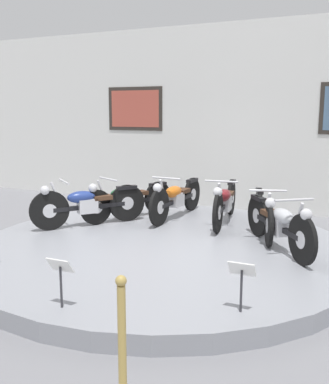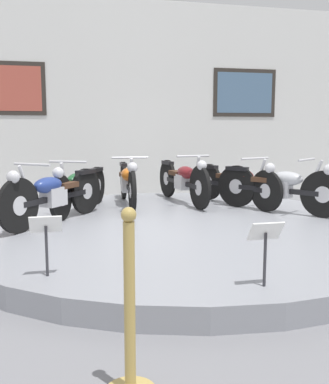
# 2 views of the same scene
# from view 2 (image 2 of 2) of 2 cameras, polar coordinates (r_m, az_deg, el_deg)

# --- Properties ---
(ground_plane) EXTENTS (60.00, 60.00, 0.00)m
(ground_plane) POSITION_cam_2_polar(r_m,az_deg,el_deg) (5.85, 2.09, -5.96)
(ground_plane) COLOR slate
(display_platform) EXTENTS (5.51, 5.51, 0.21)m
(display_platform) POSITION_cam_2_polar(r_m,az_deg,el_deg) (5.83, 2.10, -4.96)
(display_platform) COLOR gray
(display_platform) RESTS_ON ground_plane
(back_wall) EXTENTS (14.00, 0.22, 3.94)m
(back_wall) POSITION_cam_2_polar(r_m,az_deg,el_deg) (9.33, -4.08, 11.46)
(back_wall) COLOR silver
(back_wall) RESTS_ON ground_plane
(motorcycle_blue) EXTENTS (1.28, 1.60, 0.80)m
(motorcycle_blue) POSITION_cam_2_polar(r_m,az_deg,el_deg) (5.91, -13.93, -0.13)
(motorcycle_blue) COLOR black
(motorcycle_blue) RESTS_ON display_platform
(motorcycle_green) EXTENTS (0.88, 1.79, 0.78)m
(motorcycle_green) POSITION_cam_2_polar(r_m,az_deg,el_deg) (6.62, -10.76, 0.65)
(motorcycle_green) COLOR black
(motorcycle_green) RESTS_ON display_platform
(motorcycle_orange) EXTENTS (0.54, 1.99, 0.80)m
(motorcycle_orange) POSITION_cam_2_polar(r_m,az_deg,el_deg) (7.11, -4.70, 1.40)
(motorcycle_orange) COLOR black
(motorcycle_orange) RESTS_ON display_platform
(motorcycle_maroon) EXTENTS (0.54, 2.00, 0.80)m
(motorcycle_maroon) POSITION_cam_2_polar(r_m,az_deg,el_deg) (7.30, 2.41, 1.65)
(motorcycle_maroon) COLOR black
(motorcycle_maroon) RESTS_ON display_platform
(motorcycle_red) EXTENTS (0.74, 1.87, 0.78)m
(motorcycle_red) POSITION_cam_2_polar(r_m,az_deg,el_deg) (7.16, 9.25, 1.27)
(motorcycle_red) COLOR black
(motorcycle_red) RESTS_ON display_platform
(motorcycle_silver) EXTENTS (1.25, 1.63, 0.80)m
(motorcycle_silver) POSITION_cam_2_polar(r_m,az_deg,el_deg) (6.68, 14.46, 0.76)
(motorcycle_silver) COLOR black
(motorcycle_silver) RESTS_ON display_platform
(info_placard_front_left) EXTENTS (0.26, 0.11, 0.51)m
(info_placard_front_left) POSITION_cam_2_polar(r_m,az_deg,el_deg) (3.80, -14.82, -4.99)
(info_placard_front_left) COLOR #333338
(info_placard_front_left) RESTS_ON display_platform
(info_placard_front_centre) EXTENTS (0.26, 0.11, 0.51)m
(info_placard_front_centre) POSITION_cam_2_polar(r_m,az_deg,el_deg) (3.52, 12.71, -5.95)
(info_placard_front_centre) COLOR #333338
(info_placard_front_centre) RESTS_ON display_platform
(stanchion_post_left_of_entry) EXTENTS (0.28, 0.28, 1.02)m
(stanchion_post_left_of_entry) POSITION_cam_2_polar(r_m,az_deg,el_deg) (2.48, -4.41, -17.60)
(stanchion_post_left_of_entry) COLOR tan
(stanchion_post_left_of_entry) RESTS_ON ground_plane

